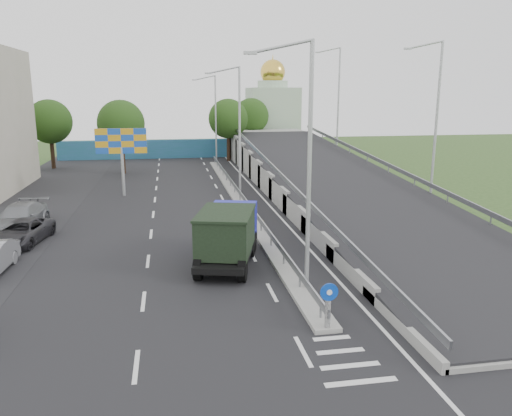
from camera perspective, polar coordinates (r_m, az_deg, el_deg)
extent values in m
plane|color=#2D4C1E|center=(16.47, 10.57, -17.22)|extent=(160.00, 160.00, 0.00)
cube|color=black|center=(34.34, -5.86, -0.94)|extent=(26.00, 90.00, 0.04)
cube|color=black|center=(35.92, -27.03, -1.70)|extent=(8.00, 90.00, 0.05)
cube|color=gray|center=(38.50, -1.84, 0.80)|extent=(1.00, 44.00, 0.20)
cube|color=gray|center=(41.61, 15.20, 4.42)|extent=(0.10, 50.00, 0.32)
cube|color=gray|center=(38.57, 2.26, 4.22)|extent=(0.10, 50.00, 0.32)
cube|color=gray|center=(38.37, -1.85, 1.75)|extent=(0.08, 44.00, 0.32)
cylinder|color=gray|center=(38.42, -1.85, 1.38)|extent=(0.09, 0.09, 0.60)
cylinder|color=black|center=(17.94, 8.20, -11.61)|extent=(0.20, 0.20, 1.20)
cylinder|color=#0C3FBF|center=(17.57, 8.37, -9.49)|extent=(0.64, 0.05, 0.64)
cylinder|color=white|center=(17.55, 8.40, -9.52)|extent=(0.20, 0.03, 0.20)
cylinder|color=#B2B5B7|center=(20.28, 6.11, 4.33)|extent=(0.18, 0.18, 10.00)
cylinder|color=#B2B5B7|center=(19.82, 2.94, 17.96)|extent=(2.57, 0.12, 0.66)
cube|color=#B2B5B7|center=(19.58, -0.66, 17.31)|extent=(0.50, 0.18, 0.12)
cylinder|color=#B2B5B7|center=(39.77, -1.88, 8.62)|extent=(0.18, 0.18, 10.00)
cylinder|color=#B2B5B7|center=(39.54, -3.71, 15.46)|extent=(2.57, 0.12, 0.66)
cube|color=#B2B5B7|center=(39.42, -5.50, 15.08)|extent=(0.50, 0.18, 0.12)
cylinder|color=#B2B5B7|center=(59.60, -4.62, 10.04)|extent=(0.18, 0.18, 10.00)
cylinder|color=#B2B5B7|center=(59.45, -5.89, 14.59)|extent=(2.57, 0.12, 0.66)
cube|color=#B2B5B7|center=(59.37, -7.08, 14.32)|extent=(0.50, 0.18, 0.12)
cube|color=#226B7E|center=(65.66, -8.81, 6.69)|extent=(30.00, 0.50, 2.40)
cube|color=#B2CCAD|center=(74.93, 1.88, 10.13)|extent=(7.00, 7.00, 9.00)
cylinder|color=#B2CCAD|center=(74.85, 1.91, 13.96)|extent=(4.40, 4.40, 1.00)
sphere|color=gold|center=(74.89, 1.92, 15.26)|extent=(3.60, 3.60, 3.60)
cone|color=gold|center=(75.00, 1.94, 16.79)|extent=(0.30, 0.30, 1.20)
cylinder|color=#B2B5B7|center=(41.90, -14.96, 4.00)|extent=(0.24, 0.24, 4.00)
cube|color=gold|center=(41.60, -15.16, 7.40)|extent=(4.00, 0.20, 2.00)
cylinder|color=black|center=(53.84, -14.98, 5.91)|extent=(0.44, 0.44, 4.00)
sphere|color=#203A0F|center=(53.56, -15.18, 9.31)|extent=(4.80, 4.80, 4.80)
cylinder|color=black|center=(62.01, -3.16, 7.21)|extent=(0.44, 0.44, 4.00)
sphere|color=#203A0F|center=(61.77, -3.20, 10.16)|extent=(4.80, 4.80, 4.80)
cylinder|color=black|center=(59.97, -22.25, 6.07)|extent=(0.44, 0.44, 4.00)
sphere|color=#203A0F|center=(59.72, -22.51, 9.11)|extent=(4.80, 4.80, 4.80)
cylinder|color=black|center=(69.47, -0.55, 7.85)|extent=(0.44, 0.44, 4.00)
sphere|color=#203A0F|center=(69.25, -0.55, 10.49)|extent=(4.80, 4.80, 4.80)
cylinder|color=black|center=(26.77, -4.67, -3.72)|extent=(0.63, 1.15, 1.10)
cylinder|color=black|center=(26.50, -0.41, -3.85)|extent=(0.63, 1.15, 1.10)
cylinder|color=black|center=(25.93, -5.01, -4.29)|extent=(0.63, 1.15, 1.10)
cylinder|color=black|center=(25.65, -0.61, -4.43)|extent=(0.63, 1.15, 1.10)
cylinder|color=black|center=(22.68, -6.59, -6.89)|extent=(0.63, 1.15, 1.10)
cylinder|color=black|center=(22.37, -1.54, -7.09)|extent=(0.63, 1.15, 1.10)
cube|color=black|center=(24.60, -3.22, -4.85)|extent=(3.84, 6.57, 0.30)
cube|color=#0D1093|center=(26.55, -2.50, -1.26)|extent=(2.63, 2.14, 1.70)
cube|color=black|center=(27.18, -2.29, 0.05)|extent=(1.84, 0.56, 0.70)
cube|color=black|center=(27.63, -2.24, -2.94)|extent=(2.25, 0.75, 0.50)
cube|color=black|center=(23.71, -3.47, -2.77)|extent=(3.31, 4.29, 1.80)
cube|color=black|center=(23.47, -3.50, -0.55)|extent=(3.43, 4.41, 0.12)
imported|color=#2A2A2E|center=(30.75, -25.19, -2.52)|extent=(2.98, 5.06, 1.32)
imported|color=gray|center=(33.72, -25.42, -1.01)|extent=(2.86, 5.74, 1.60)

